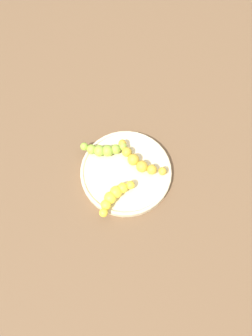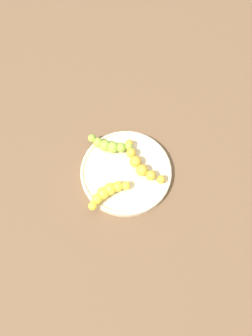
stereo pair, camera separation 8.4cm
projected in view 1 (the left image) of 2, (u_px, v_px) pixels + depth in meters
ground_plane at (126, 173)px, 0.88m from camera, size 2.40×2.40×0.00m
fruit_bowl at (126, 172)px, 0.87m from camera, size 0.26×0.26×0.02m
banana_spotted at (139, 161)px, 0.85m from camera, size 0.12×0.12×0.03m
banana_green at (104, 149)px, 0.87m from camera, size 0.13×0.05×0.03m
banana_yellow at (114, 196)px, 0.81m from camera, size 0.10×0.09×0.03m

